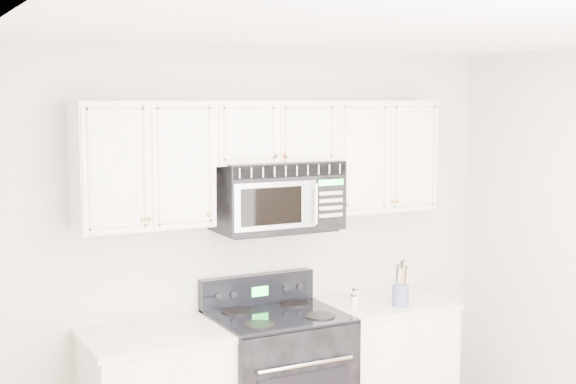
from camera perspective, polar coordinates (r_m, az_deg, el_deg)
room at (r=3.85m, az=9.04°, el=-8.22°), size 3.51×3.51×2.61m
base_cabinet_right at (r=5.67m, az=6.71°, el=-12.51°), size 0.86×0.65×0.92m
range at (r=5.24m, az=-0.76°, el=-13.43°), size 0.80×0.73×1.13m
upper_cabinets at (r=5.09m, az=-1.48°, el=2.72°), size 2.44×0.37×0.75m
microwave at (r=5.10m, az=-0.78°, el=-0.24°), size 0.79×0.45×0.44m
utensil_crock at (r=5.39m, az=8.00°, el=-7.21°), size 0.11×0.11×0.30m
shaker_salt at (r=5.27m, az=4.71°, el=-7.77°), size 0.04×0.04×0.10m
shaker_pepper at (r=5.42m, az=4.80°, el=-7.34°), size 0.04×0.04×0.10m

